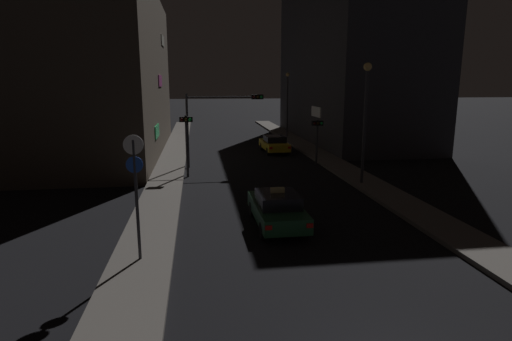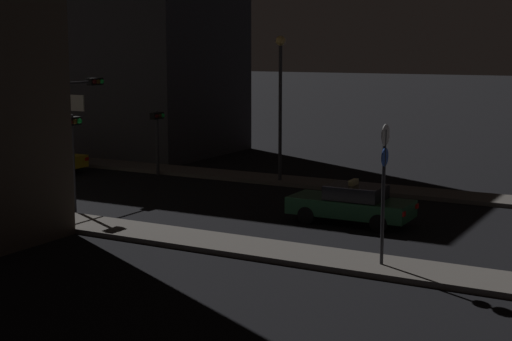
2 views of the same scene
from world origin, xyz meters
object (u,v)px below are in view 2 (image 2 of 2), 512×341
at_px(taxi, 352,204).
at_px(sign_pole_left, 384,180).
at_px(far_car, 44,158).
at_px(traffic_light_overhead, 53,110).
at_px(traffic_light_left_kerb, 72,144).
at_px(traffic_light_right_kerb, 158,128).
at_px(street_lamp_near_block, 280,87).

relative_size(taxi, sign_pole_left, 1.11).
height_order(far_car, traffic_light_overhead, traffic_light_overhead).
height_order(far_car, traffic_light_left_kerb, traffic_light_left_kerb).
xyz_separation_m(traffic_light_left_kerb, sign_pole_left, (-1.29, -12.67, -0.12)).
bearing_deg(far_car, traffic_light_overhead, -131.91).
bearing_deg(traffic_light_overhead, traffic_light_left_kerb, -125.70).
relative_size(far_car, sign_pole_left, 1.12).
distance_m(taxi, far_car, 18.40).
distance_m(far_car, traffic_light_left_kerb, 11.15).
bearing_deg(taxi, far_car, 79.79).
bearing_deg(far_car, taxi, -100.21).
bearing_deg(sign_pole_left, traffic_light_left_kerb, 84.19).
bearing_deg(far_car, traffic_light_right_kerb, -70.75).
height_order(traffic_light_overhead, traffic_light_left_kerb, traffic_light_overhead).
relative_size(far_car, traffic_light_left_kerb, 1.18).
distance_m(sign_pole_left, street_lamp_near_block, 14.44).
bearing_deg(sign_pole_left, far_car, 68.46).
xyz_separation_m(taxi, traffic_light_right_kerb, (5.25, 12.40, 1.60)).
xyz_separation_m(traffic_light_overhead, sign_pole_left, (-3.39, -15.60, -1.11)).
bearing_deg(sign_pole_left, traffic_light_right_kerb, 56.15).
bearing_deg(taxi, traffic_light_right_kerb, 67.04).
height_order(far_car, street_lamp_near_block, street_lamp_near_block).
xyz_separation_m(traffic_light_left_kerb, traffic_light_right_kerb, (9.02, 2.71, -0.39)).
bearing_deg(traffic_light_right_kerb, sign_pole_left, -123.85).
xyz_separation_m(traffic_light_overhead, traffic_light_right_kerb, (6.92, -0.22, -1.38)).
distance_m(taxi, traffic_light_right_kerb, 13.56).
xyz_separation_m(traffic_light_overhead, street_lamp_near_block, (7.73, -6.58, 0.77)).
bearing_deg(traffic_light_overhead, taxi, -82.48).
xyz_separation_m(traffic_light_right_kerb, street_lamp_near_block, (0.81, -6.36, 2.15)).
xyz_separation_m(traffic_light_right_kerb, sign_pole_left, (-10.31, -15.38, 0.27)).
bearing_deg(traffic_light_left_kerb, street_lamp_near_block, -20.38).
bearing_deg(street_lamp_near_block, taxi, -135.14).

